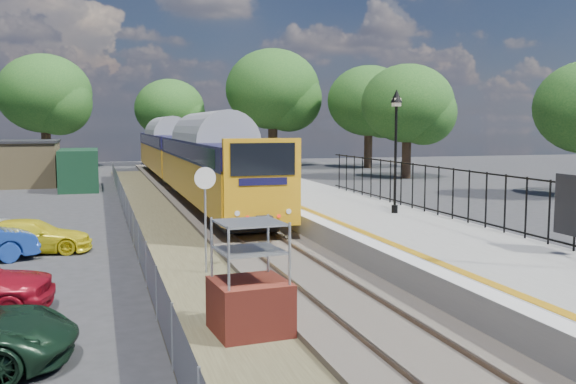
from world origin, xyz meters
name	(u,v)px	position (x,y,z in m)	size (l,w,h in m)	color
ground	(312,284)	(0.00, 0.00, 0.00)	(120.00, 120.00, 0.00)	#2D2D30
track_bed	(224,226)	(-0.47, 9.67, 0.09)	(5.90, 80.00, 0.29)	#473F38
platform	(347,219)	(4.20, 8.00, 0.45)	(5.00, 70.00, 0.90)	gray
platform_edge	(298,209)	(2.14, 8.00, 0.90)	(0.90, 70.00, 0.01)	silver
victorian_lamp_north	(396,122)	(5.30, 6.00, 4.30)	(0.44, 0.44, 4.60)	black
palisade_fence	(482,198)	(6.55, 2.24, 1.84)	(0.12, 26.00, 2.00)	black
wire_fence	(127,210)	(-4.20, 12.00, 0.60)	(0.06, 52.00, 1.20)	#999EA3
outbuilding	(12,164)	(-10.91, 31.21, 1.52)	(10.80, 10.10, 3.12)	#907B51
tree_line	(175,97)	(1.40, 42.00, 6.61)	(56.80, 43.80, 11.88)	#332319
train	(184,154)	(0.00, 25.66, 2.34)	(2.82, 40.83, 3.51)	orange
brick_plinth	(250,280)	(-2.50, -3.51, 1.12)	(1.57, 1.57, 2.33)	maroon
speed_sign	(205,201)	(-2.50, 1.87, 2.09)	(0.61, 0.13, 3.03)	#999EA3
car_yellow	(32,236)	(-7.47, 6.60, 0.55)	(1.54, 3.79, 1.10)	yellow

